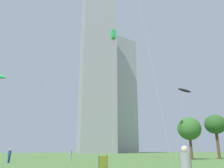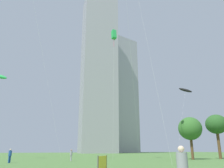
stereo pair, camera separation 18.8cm
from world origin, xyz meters
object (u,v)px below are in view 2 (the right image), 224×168
object	(u,v)px
park_tree_0	(190,129)
distant_highrise_0	(99,71)
park_tree_1	(216,125)
person_standing_2	(71,154)
kite_flying_6	(185,90)
event_banner	(102,163)
kite_flying_2	(0,77)
kite_flying_4	(114,35)
distant_highrise_1	(115,93)
person_standing_3	(10,155)
person_standing_0	(183,168)

from	to	relation	value
park_tree_0	distant_highrise_0	size ratio (longest dim) A/B	0.08
park_tree_1	person_standing_2	bearing A→B (deg)	171.95
kite_flying_6	event_banner	distance (m)	46.70
kite_flying_2	kite_flying_6	distance (m)	43.49
kite_flying_4	distant_highrise_1	xyz separation A→B (m)	(49.43, 96.86, 15.37)
park_tree_0	distant_highrise_0	distance (m)	88.89
person_standing_2	park_tree_1	world-z (taller)	park_tree_1
person_standing_2	kite_flying_2	bearing A→B (deg)	-138.68
park_tree_1	kite_flying_4	bearing A→B (deg)	167.36
person_standing_3	person_standing_0	bearing A→B (deg)	-111.70
person_standing_0	distant_highrise_1	world-z (taller)	distant_highrise_1
person_standing_2	distant_highrise_1	world-z (taller)	distant_highrise_1
kite_flying_6	distant_highrise_0	bearing A→B (deg)	87.24
person_standing_0	event_banner	bearing A→B (deg)	-176.78
kite_flying_2	event_banner	size ratio (longest dim) A/B	7.61
distant_highrise_0	kite_flying_2	bearing A→B (deg)	-115.60
kite_flying_6	event_banner	bearing A→B (deg)	-142.87
person_standing_2	event_banner	distance (m)	18.19
kite_flying_2	distant_highrise_0	bearing A→B (deg)	53.93
person_standing_2	kite_flying_6	size ratio (longest dim) A/B	0.09
person_standing_3	distant_highrise_0	distance (m)	98.21
person_standing_0	distant_highrise_1	distance (m)	144.54
person_standing_2	distant_highrise_0	bearing A→B (deg)	151.46
person_standing_3	distant_highrise_1	world-z (taller)	distant_highrise_1
distant_highrise_0	distant_highrise_1	size ratio (longest dim) A/B	1.14
kite_flying_4	kite_flying_6	world-z (taller)	kite_flying_4
person_standing_0	kite_flying_2	bearing A→B (deg)	-158.52
person_standing_3	park_tree_0	world-z (taller)	park_tree_0
person_standing_0	distant_highrise_0	world-z (taller)	distant_highrise_0
kite_flying_2	kite_flying_4	world-z (taller)	kite_flying_4
person_standing_3	distant_highrise_0	size ratio (longest dim) A/B	0.02
person_standing_0	person_standing_3	bearing A→B (deg)	-159.55
kite_flying_4	kite_flying_6	size ratio (longest dim) A/B	1.37
kite_flying_2	person_standing_3	bearing A→B (deg)	-78.04
event_banner	person_standing_0	bearing A→B (deg)	-98.40
person_standing_3	park_tree_1	bearing A→B (deg)	-34.18
person_standing_2	park_tree_0	world-z (taller)	park_tree_0
person_standing_0	kite_flying_4	xyz separation A→B (m)	(11.78, 28.70, 21.77)
kite_flying_2	kite_flying_6	size ratio (longest dim) A/B	0.90
person_standing_3	event_banner	size ratio (longest dim) A/B	0.84
person_standing_3	distant_highrise_1	distance (m)	124.29
person_standing_2	person_standing_0	bearing A→B (deg)	-12.07
person_standing_0	person_standing_2	xyz separation A→B (m)	(4.32, 28.13, -0.04)
distant_highrise_1	kite_flying_4	bearing A→B (deg)	-128.08
person_standing_2	park_tree_1	size ratio (longest dim) A/B	0.20
park_tree_1	distant_highrise_1	bearing A→B (deg)	73.61
kite_flying_4	event_banner	size ratio (longest dim) A/B	11.49
kite_flying_2	person_standing_2	bearing A→B (deg)	-45.34
distant_highrise_1	person_standing_3	bearing A→B (deg)	-134.47
distant_highrise_0	park_tree_0	bearing A→B (deg)	-90.16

